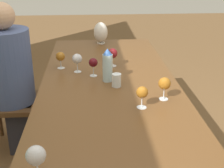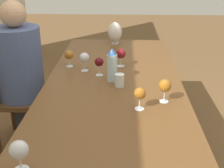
{
  "view_description": "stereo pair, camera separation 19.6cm",
  "coord_description": "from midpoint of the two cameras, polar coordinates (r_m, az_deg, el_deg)",
  "views": [
    {
      "loc": [
        -1.91,
        0.13,
        1.58
      ],
      "look_at": [
        -0.1,
        0.0,
        0.83
      ],
      "focal_mm": 50.0,
      "sensor_mm": 36.0,
      "label": 1
    },
    {
      "loc": [
        -1.91,
        -0.07,
        1.58
      ],
      "look_at": [
        -0.1,
        0.0,
        0.83
      ],
      "focal_mm": 50.0,
      "sensor_mm": 36.0,
      "label": 2
    }
  ],
  "objects": [
    {
      "name": "wine_glass_4",
      "position": [
        1.84,
        2.52,
        -1.67
      ],
      "size": [
        0.07,
        0.07,
        0.14
      ],
      "color": "silver",
      "rests_on": "dining_table"
    },
    {
      "name": "water_tumbler",
      "position": [
        2.16,
        -1.77,
        0.64
      ],
      "size": [
        0.06,
        0.06,
        0.09
      ],
      "color": "silver",
      "rests_on": "dining_table"
    },
    {
      "name": "wine_glass_6",
      "position": [
        2.55,
        -11.62,
        4.85
      ],
      "size": [
        0.07,
        0.07,
        0.14
      ],
      "color": "silver",
      "rests_on": "dining_table"
    },
    {
      "name": "wine_glass_1",
      "position": [
        2.34,
        -5.86,
        3.8
      ],
      "size": [
        0.07,
        0.07,
        0.14
      ],
      "color": "silver",
      "rests_on": "dining_table"
    },
    {
      "name": "wine_glass_0",
      "position": [
        2.44,
        -8.71,
        4.51
      ],
      "size": [
        0.08,
        0.08,
        0.15
      ],
      "color": "silver",
      "rests_on": "dining_table"
    },
    {
      "name": "chair_far",
      "position": [
        2.79,
        -21.1,
        -2.49
      ],
      "size": [
        0.44,
        0.44,
        0.87
      ],
      "color": "brown",
      "rests_on": "ground_plane"
    },
    {
      "name": "wine_glass_2",
      "position": [
        2.54,
        -2.11,
        5.53
      ],
      "size": [
        0.08,
        0.08,
        0.15
      ],
      "color": "silver",
      "rests_on": "dining_table"
    },
    {
      "name": "dining_table",
      "position": [
        2.12,
        -2.84,
        -2.99
      ],
      "size": [
        2.76,
        0.98,
        0.73
      ],
      "color": "brown",
      "rests_on": "ground_plane"
    },
    {
      "name": "wine_glass_5",
      "position": [
        1.96,
        6.79,
        -0.02
      ],
      "size": [
        0.08,
        0.08,
        0.15
      ],
      "color": "silver",
      "rests_on": "dining_table"
    },
    {
      "name": "person_far",
      "position": [
        2.69,
        -19.99,
        1.24
      ],
      "size": [
        0.39,
        0.39,
        1.26
      ],
      "color": "#2D2D38",
      "rests_on": "ground_plane"
    },
    {
      "name": "wine_glass_7",
      "position": [
        1.35,
        -17.91,
        -12.54
      ],
      "size": [
        0.08,
        0.08,
        0.14
      ],
      "color": "silver",
      "rests_on": "dining_table"
    },
    {
      "name": "water_bottle",
      "position": [
        2.23,
        -3.33,
        3.35
      ],
      "size": [
        0.07,
        0.07,
        0.24
      ],
      "color": "#ADCCD6",
      "rests_on": "dining_table"
    },
    {
      "name": "vase",
      "position": [
        3.22,
        -3.84,
        9.35
      ],
      "size": [
        0.14,
        0.14,
        0.22
      ],
      "color": "silver",
      "rests_on": "dining_table"
    }
  ]
}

